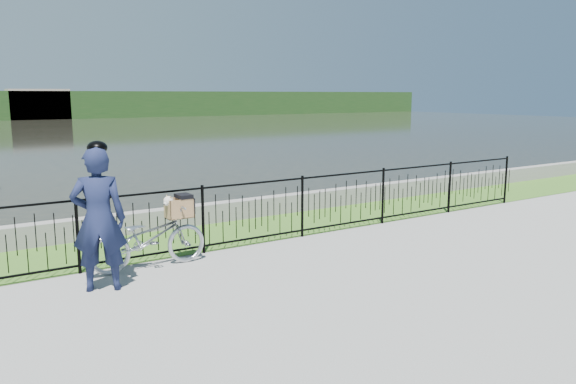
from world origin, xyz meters
TOP-DOWN VIEW (x-y plane):
  - ground at (0.00, 0.00)m, footprint 120.00×120.00m
  - grass_strip at (0.00, 2.60)m, footprint 60.00×2.00m
  - water at (0.00, 33.00)m, footprint 120.00×120.00m
  - quay_wall at (0.00, 3.60)m, footprint 60.00×0.30m
  - fence at (0.00, 1.60)m, footprint 14.00×0.06m
  - far_building_right at (6.00, 58.50)m, footprint 6.00×3.00m
  - bicycle_rig at (-2.03, 1.29)m, footprint 1.80×0.63m
  - cyclist at (-2.91, 0.72)m, footprint 0.83×0.68m

SIDE VIEW (x-z plane):
  - ground at x=0.00m, z-range 0.00..0.00m
  - water at x=0.00m, z-range 0.00..0.00m
  - grass_strip at x=0.00m, z-range 0.00..0.01m
  - quay_wall at x=0.00m, z-range 0.00..0.40m
  - bicycle_rig at x=-2.03m, z-range -0.07..1.04m
  - fence at x=0.00m, z-range 0.00..1.15m
  - cyclist at x=-2.91m, z-range -0.02..2.00m
  - far_building_right at x=6.00m, z-range 0.00..3.20m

